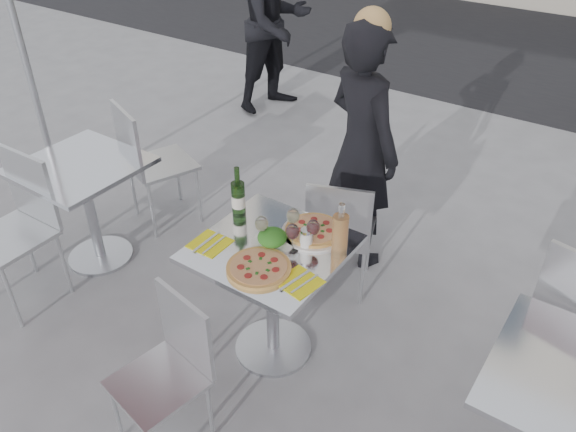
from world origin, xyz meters
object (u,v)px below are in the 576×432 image
Objects in this scene: sugar_shaker at (306,238)px; napkin_left at (210,243)px; chair_near at (171,362)px; wineglass_red_a at (293,233)px; pizza_far at (314,231)px; wine_bottle at (238,197)px; wineglass_white_a at (262,225)px; woman_diner at (362,148)px; wineglass_red_b at (313,228)px; pizza_near at (259,268)px; side_chair_lnear at (20,218)px; napkin_right at (299,282)px; carafe at (340,234)px; side_table_right at (574,417)px; side_table_left at (86,192)px; wineglass_white_b at (293,217)px; pedestrian_a at (276,23)px; main_table at (272,278)px; chair_far at (340,228)px; salad_plate at (272,239)px; side_chair_lfar at (147,157)px.

napkin_left is at bearing -148.65° from sugar_shaker.
chair_near is 0.83m from wineglass_red_a.
napkin_left is at bearing -136.01° from pizza_far.
wine_bottle is 0.28m from wineglass_white_a.
woman_diner is 0.99m from wineglass_red_b.
pizza_near is 0.33m from napkin_left.
side_chair_lnear reaches higher than napkin_right.
side_chair_lnear is 2.82× the size of pizza_far.
pizza_far is 0.23m from carafe.
woman_diner is (0.01, 1.76, 0.34)m from chair_near.
woman_diner reaches higher than side_table_right.
wineglass_red_b is 0.75× the size of napkin_right.
chair_near is 0.69m from napkin_right.
napkin_right is at bearing 128.59° from woman_diner.
pizza_far is 2.15× the size of wineglass_red_b.
wine_bottle is at bearing 152.95° from wineglass_white_a.
wineglass_white_b is (1.53, 0.15, 0.32)m from side_table_left.
sugar_shaker is 0.68× the size of wineglass_white_b.
side_chair_lnear is at bearing -164.13° from wineglass_red_a.
sugar_shaker is (0.23, 0.78, 0.32)m from chair_near.
pedestrian_a reaches higher than sugar_shaker.
sugar_shaker reaches higher than main_table.
salad_plate is at bearing 64.68° from chair_far.
main_table is 2.21× the size of pizza_far.
wineglass_white_a and wineglass_red_b have the same top height.
pedestrian_a is 6.02× the size of wine_bottle.
wineglass_white_b is 1.00× the size of wineglass_red_b.
wineglass_white_b is at bearing -141.84° from pizza_far.
pedestrian_a reaches higher than napkin_right.
side_table_left is at bearing 110.31° from side_chair_lfar.
wineglass_white_a is at bearing 179.97° from side_table_right.
pizza_far is at bearing 20.29° from side_chair_lnear.
carafe reaches higher than pizza_near.
side_chair_lfar is at bearing -153.08° from pedestrian_a.
side_table_left is 1.67m from sugar_shaker.
side_chair_lnear is 1.63m from salad_plate.
side_chair_lfar is at bearing 169.87° from side_table_right.
pizza_far is at bearing 11.30° from wine_bottle.
napkin_left is at bearing -147.50° from wineglass_red_b.
chair_far is at bearing 118.25° from carafe.
side_chair_lfar is 3.24× the size of wine_bottle.
salad_plate is at bearing 159.52° from napkin_right.
chair_near is at bearing 63.90° from chair_far.
chair_near is 0.96m from pizza_far.
chair_near reaches higher than main_table.
woman_diner is at bearing 96.22° from wineglass_white_b.
side_table_left is 2.59× the size of carafe.
wineglass_white_a is (0.01, -1.08, 0.04)m from woman_diner.
chair_far is 3.86× the size of salad_plate.
chair_far reaches higher than pizza_near.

